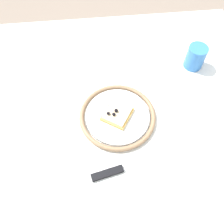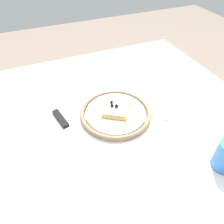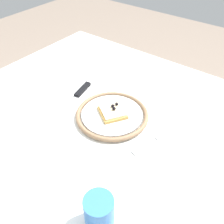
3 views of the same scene
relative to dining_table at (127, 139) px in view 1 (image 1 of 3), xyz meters
name	(u,v)px [view 1 (image 1 of 3)]	position (x,y,z in m)	size (l,w,h in m)	color
ground_plane	(121,190)	(0.00, 0.00, -0.68)	(6.00, 6.00, 0.00)	gray
dining_table	(127,139)	(0.00, 0.00, 0.00)	(1.03, 0.94, 0.76)	white
plate	(117,116)	(-0.04, -0.03, 0.10)	(0.24, 0.24, 0.02)	white
pizza_slice_near	(117,114)	(-0.04, -0.03, 0.11)	(0.11, 0.11, 0.03)	tan
knife	(119,170)	(0.13, -0.05, 0.09)	(0.07, 0.24, 0.01)	silver
fork	(110,76)	(-0.20, -0.04, 0.09)	(0.07, 0.20, 0.00)	silver
cup	(195,57)	(-0.22, 0.26, 0.13)	(0.06, 0.06, 0.08)	#3372BF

